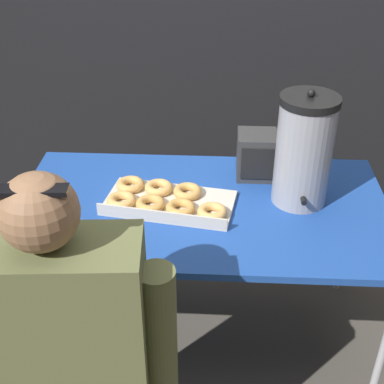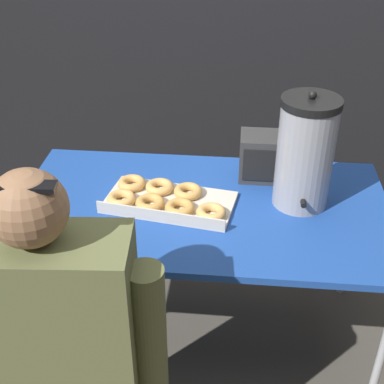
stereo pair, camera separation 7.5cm
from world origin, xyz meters
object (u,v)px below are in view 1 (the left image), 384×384
object	(u,v)px
donut_box	(165,200)
person_seated	(68,372)
coffee_urn	(304,151)
space_heater	(256,155)
cell_phone	(38,218)

from	to	relation	value
donut_box	person_seated	bearing A→B (deg)	-98.51
coffee_urn	space_heater	bearing A→B (deg)	131.41
donut_box	coffee_urn	xyz separation A→B (m)	(0.52, 0.07, 0.19)
coffee_urn	cell_phone	xyz separation A→B (m)	(-0.98, -0.19, -0.21)
space_heater	person_seated	world-z (taller)	person_seated
cell_phone	person_seated	world-z (taller)	person_seated
coffee_urn	person_seated	world-z (taller)	person_seated
person_seated	cell_phone	bearing A→B (deg)	-71.44
donut_box	coffee_urn	world-z (taller)	coffee_urn
donut_box	cell_phone	xyz separation A→B (m)	(-0.47, -0.12, -0.02)
donut_box	cell_phone	distance (m)	0.48
cell_phone	person_seated	bearing A→B (deg)	-72.32
cell_phone	space_heater	world-z (taller)	space_heater
cell_phone	person_seated	size ratio (longest dim) A/B	0.12
donut_box	space_heater	world-z (taller)	space_heater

